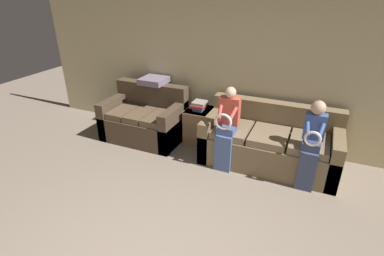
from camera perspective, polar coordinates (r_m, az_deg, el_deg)
name	(u,v)px	position (r m, az deg, el deg)	size (l,w,h in m)	color
wall_back	(247,70)	(4.96, 10.40, 10.83)	(7.91, 0.06, 2.55)	#C6B789
couch_main	(269,143)	(4.71, 14.54, -2.86)	(1.99, 0.92, 0.88)	brown
couch_side	(145,120)	(5.38, -8.95, 1.49)	(1.36, 0.86, 0.94)	#473828
child_left_seated	(227,126)	(4.33, 6.65, 0.41)	(0.30, 0.37, 1.23)	#475B8E
child_right_seated	(312,141)	(4.19, 21.90, -2.28)	(0.27, 0.38, 1.20)	#384260
side_shelf	(199,125)	(5.20, 1.39, 0.61)	(0.43, 0.53, 0.60)	olive
book_stack	(199,105)	(5.05, 1.39, 4.34)	(0.24, 0.27, 0.14)	#33569E
throw_pillow	(154,81)	(5.35, -7.30, 8.95)	(0.43, 0.43, 0.10)	slate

